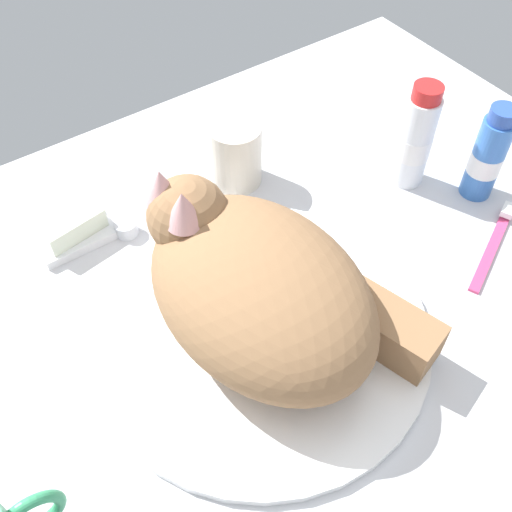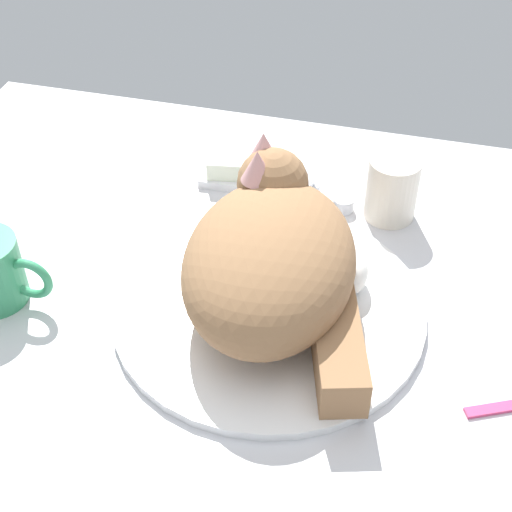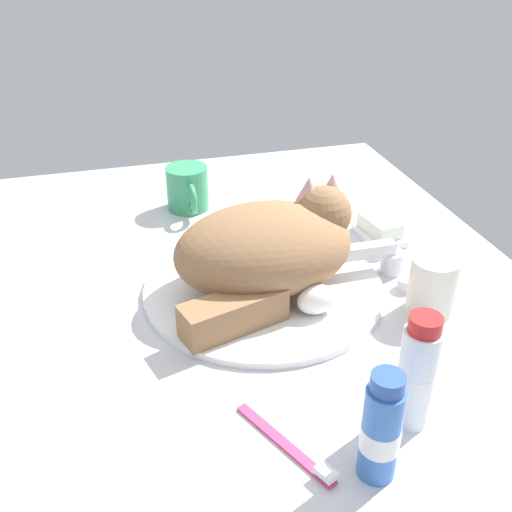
{
  "view_description": "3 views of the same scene",
  "coord_description": "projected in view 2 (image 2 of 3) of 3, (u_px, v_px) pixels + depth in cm",
  "views": [
    {
      "loc": [
        -19.76,
        -27.72,
        53.58
      ],
      "look_at": [
        2.21,
        3.99,
        7.22
      ],
      "focal_mm": 41.91,
      "sensor_mm": 36.0,
      "label": 1
    },
    {
      "loc": [
        13.79,
        -59.14,
        61.7
      ],
      "look_at": [
        -1.56,
        0.2,
        7.82
      ],
      "focal_mm": 53.2,
      "sensor_mm": 36.0,
      "label": 2
    },
    {
      "loc": [
        72.43,
        -21.22,
        50.46
      ],
      "look_at": [
        0.6,
        -1.3,
        6.67
      ],
      "focal_mm": 42.73,
      "sensor_mm": 36.0,
      "label": 3
    }
  ],
  "objects": [
    {
      "name": "soap_dish",
      "position": [
        236.0,
        176.0,
        1.05
      ],
      "size": [
        9.0,
        6.4,
        1.2
      ],
      "primitive_type": "cube",
      "color": "white",
      "rests_on": "ground_plane"
    },
    {
      "name": "ground_plane",
      "position": [
        269.0,
        320.0,
        0.87
      ],
      "size": [
        110.0,
        82.5,
        3.0
      ],
      "primitive_type": "cube",
      "color": "silver"
    },
    {
      "name": "faucet",
      "position": [
        304.0,
        196.0,
        0.99
      ],
      "size": [
        12.89,
        11.17,
        5.54
      ],
      "color": "silver",
      "rests_on": "ground_plane"
    },
    {
      "name": "rinse_cup",
      "position": [
        392.0,
        188.0,
        0.97
      ],
      "size": [
        6.59,
        6.59,
        8.48
      ],
      "color": "silver",
      "rests_on": "ground_plane"
    },
    {
      "name": "sink_basin",
      "position": [
        269.0,
        308.0,
        0.86
      ],
      "size": [
        35.41,
        35.41,
        1.08
      ],
      "primitive_type": "cylinder",
      "color": "white",
      "rests_on": "ground_plane"
    },
    {
      "name": "cat",
      "position": [
        274.0,
        258.0,
        0.82
      ],
      "size": [
        23.23,
        28.34,
        15.04
      ],
      "color": "#936B47",
      "rests_on": "sink_basin"
    },
    {
      "name": "soap_bar",
      "position": [
        235.0,
        165.0,
        1.04
      ],
      "size": [
        7.99,
        5.66,
        2.56
      ],
      "primitive_type": "cube",
      "rotation": [
        0.0,
        0.0,
        0.16
      ],
      "color": "silver",
      "rests_on": "soap_dish"
    }
  ]
}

